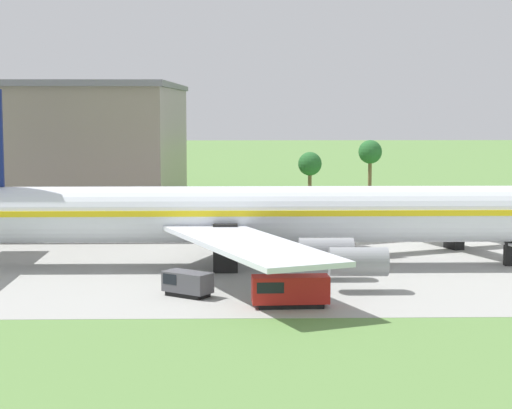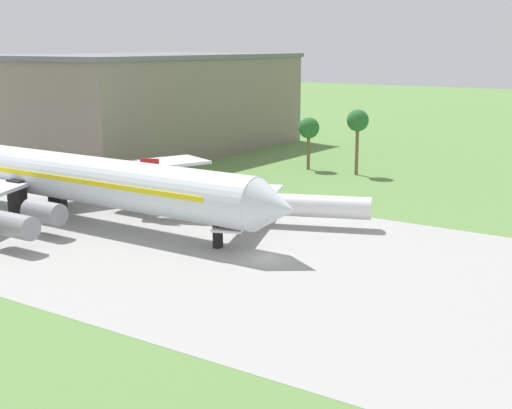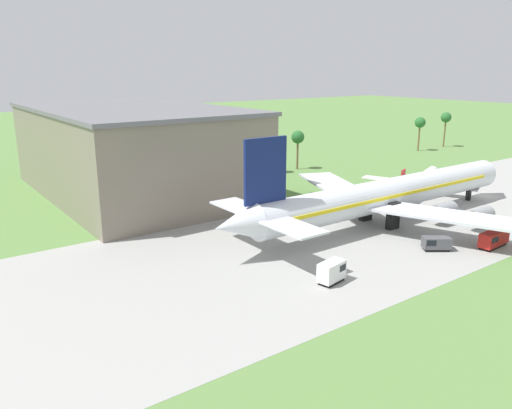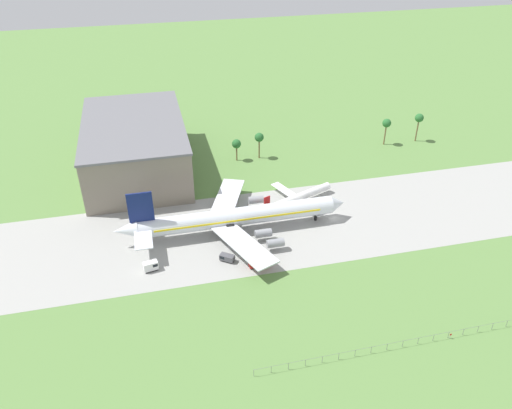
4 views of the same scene
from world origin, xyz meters
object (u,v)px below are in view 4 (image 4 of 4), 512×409
(jet_airliner, at_px, (234,217))
(baggage_tug, at_px, (259,262))
(catering_van, at_px, (227,258))
(regional_aircraft, at_px, (297,198))
(fuel_truck, at_px, (151,266))
(no_stopping_sign, at_px, (450,336))
(terminal_building, at_px, (136,146))

(jet_airliner, distance_m, baggage_tug, 19.38)
(catering_van, bearing_deg, jet_airliner, 70.31)
(regional_aircraft, xyz_separation_m, fuel_truck, (-50.47, -24.01, -0.92))
(regional_aircraft, relative_size, no_stopping_sign, 16.28)
(jet_airliner, distance_m, regional_aircraft, 26.31)
(catering_van, bearing_deg, no_stopping_sign, -41.74)
(terminal_building, bearing_deg, no_stopping_sign, -56.54)
(no_stopping_sign, height_order, terminal_building, terminal_building)
(jet_airliner, xyz_separation_m, regional_aircraft, (23.87, 10.70, -2.82))
(regional_aircraft, relative_size, fuel_truck, 6.27)
(regional_aircraft, relative_size, terminal_building, 0.45)
(fuel_truck, height_order, no_stopping_sign, fuel_truck)
(regional_aircraft, relative_size, baggage_tug, 4.30)
(baggage_tug, xyz_separation_m, terminal_building, (-31.31, 68.01, 8.25))
(no_stopping_sign, xyz_separation_m, terminal_building, (-69.50, 105.15, 8.60))
(baggage_tug, bearing_deg, terminal_building, 114.72)
(baggage_tug, xyz_separation_m, catering_van, (-8.52, 4.54, -0.23))
(jet_airliner, xyz_separation_m, no_stopping_sign, (41.65, -55.81, -4.24))
(fuel_truck, relative_size, no_stopping_sign, 2.60)
(jet_airliner, xyz_separation_m, terminal_building, (-27.85, 49.34, 4.35))
(fuel_truck, bearing_deg, baggage_tug, -10.11)
(fuel_truck, relative_size, catering_van, 0.95)
(no_stopping_sign, bearing_deg, jet_airliner, 126.73)
(regional_aircraft, bearing_deg, jet_airliner, -155.86)
(regional_aircraft, height_order, catering_van, regional_aircraft)
(catering_van, bearing_deg, fuel_truck, 177.81)
(catering_van, bearing_deg, baggage_tug, -28.03)
(regional_aircraft, height_order, no_stopping_sign, regional_aircraft)
(regional_aircraft, bearing_deg, baggage_tug, -124.79)
(regional_aircraft, xyz_separation_m, catering_van, (-28.93, -24.83, -1.30))
(no_stopping_sign, bearing_deg, terminal_building, 123.46)
(jet_airliner, distance_m, no_stopping_sign, 69.77)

